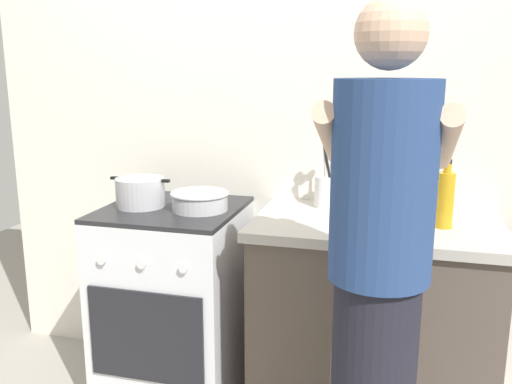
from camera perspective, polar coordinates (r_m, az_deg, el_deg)
back_wall at (r=2.59m, az=5.44°, el=7.01°), size 3.20×0.10×2.50m
countertop at (r=2.43m, az=11.96°, el=-13.23°), size 1.00×0.60×0.90m
stove_range at (r=2.62m, az=-8.47°, el=-11.17°), size 0.60×0.62×0.90m
pot at (r=2.50m, az=-11.97°, el=-0.03°), size 0.28×0.22×0.13m
mixing_bowl at (r=2.40m, az=-5.88°, el=-0.83°), size 0.26×0.26×0.08m
utensil_crock at (r=2.45m, az=7.31°, el=0.46°), size 0.10×0.10×0.33m
spice_bottle at (r=2.23m, az=11.26°, el=-2.17°), size 0.04×0.04×0.09m
oil_bottle at (r=2.23m, az=19.13°, el=-0.67°), size 0.07×0.07×0.27m
person at (r=1.70m, az=12.56°, el=-9.89°), size 0.41×0.50×1.70m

